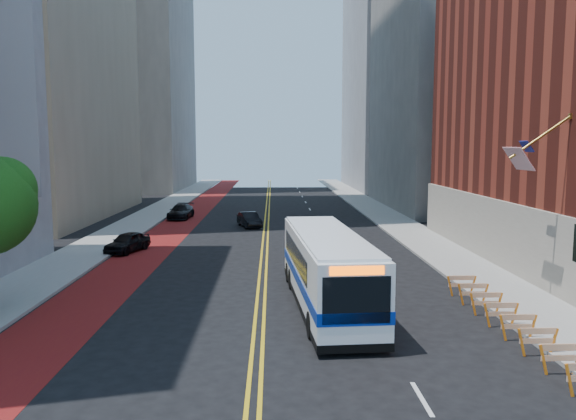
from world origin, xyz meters
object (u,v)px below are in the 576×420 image
at_px(transit_bus, 326,268).
at_px(car_c, 181,212).
at_px(car_b, 249,220).
at_px(car_a, 127,242).

height_order(transit_bus, car_c, transit_bus).
bearing_deg(car_b, car_c, 122.40).
distance_m(transit_bus, car_a, 18.18).
relative_size(car_a, car_c, 0.82).
xyz_separation_m(transit_bus, car_c, (-11.45, 30.91, -1.06)).
distance_m(car_a, car_c, 17.53).
relative_size(transit_bus, car_a, 3.12).
relative_size(car_b, car_c, 0.82).
distance_m(car_b, car_c, 9.19).
bearing_deg(car_c, car_b, -36.59).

